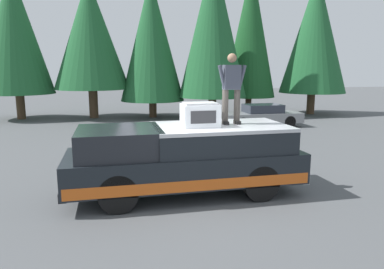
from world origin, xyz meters
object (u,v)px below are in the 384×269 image
Objects in this scene: pickup_truck at (185,158)px; parked_car_grey at (261,116)px; compressor_unit at (200,115)px; person_on_truck_bed at (232,87)px.

parked_car_grey is at bearing -33.11° from pickup_truck.
compressor_unit is at bearing 148.73° from parked_car_grey.
parked_car_grey is at bearing -27.90° from person_on_truck_bed.
person_on_truck_bed is at bearing 152.10° from parked_car_grey.
compressor_unit is (-0.11, -0.35, 1.05)m from pickup_truck.
pickup_truck is 1.35× the size of parked_car_grey.
parked_car_grey is (9.28, -5.64, -1.35)m from compressor_unit.
pickup_truck is 3.28× the size of person_on_truck_bed.
parked_car_grey is (9.17, -5.98, -0.29)m from pickup_truck.
compressor_unit is 0.20× the size of parked_car_grey.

